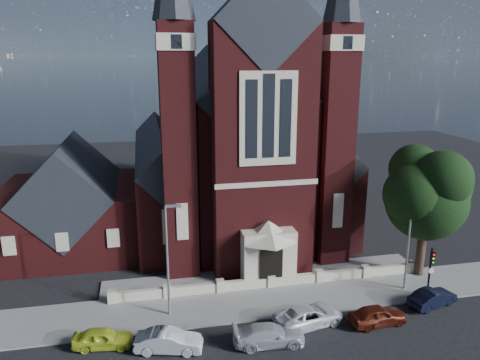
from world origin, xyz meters
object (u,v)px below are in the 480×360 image
object	(u,v)px
church	(231,146)
traffic_signal	(431,267)
parish_hall	(71,207)
street_lamp_right	(410,234)
car_lime_van	(103,338)
car_silver_a	(169,341)
car_navy	(432,298)
street_lamp_left	(168,254)
street_tree	(430,195)
car_dark_red	(378,315)
car_silver_b	(269,335)
car_white_suv	(309,316)

from	to	relation	value
church	traffic_signal	bearing A→B (deg)	-61.80
parish_hall	street_lamp_right	distance (m)	29.62
car_lime_van	car_silver_a	xyz separation A→B (m)	(3.99, -1.25, 0.05)
car_lime_van	car_navy	size ratio (longest dim) A/B	0.94
street_lamp_left	car_lime_van	distance (m)	6.55
street_tree	car_lime_van	distance (m)	26.07
street_lamp_left	parish_hall	bearing A→B (deg)	120.02
car_dark_red	street_lamp_right	bearing A→B (deg)	-52.66
street_lamp_right	traffic_signal	distance (m)	2.71
car_silver_a	car_dark_red	bearing A→B (deg)	-76.94
church	parish_hall	size ratio (longest dim) A/B	2.86
street_lamp_left	car_silver_b	size ratio (longest dim) A/B	1.79
car_navy	car_silver_b	bearing A→B (deg)	82.53
street_lamp_right	car_silver_a	world-z (taller)	street_lamp_right
car_silver_a	car_navy	distance (m)	19.02
car_navy	parish_hall	bearing A→B (deg)	41.39
parish_hall	car_silver_a	world-z (taller)	parish_hall
car_navy	car_dark_red	bearing A→B (deg)	88.78
parish_hall	car_white_suv	xyz separation A→B (m)	(17.09, -17.08, -3.34)
car_lime_van	car_silver_b	xyz separation A→B (m)	(10.17, -1.86, 0.03)
car_white_suv	car_dark_red	world-z (taller)	car_dark_red
street_tree	car_navy	world-z (taller)	street_tree
traffic_signal	church	bearing A→B (deg)	118.20
traffic_signal	car_silver_a	bearing A→B (deg)	-172.63
street_lamp_left	car_navy	xyz separation A→B (m)	(18.58, -2.60, -3.96)
traffic_signal	car_silver_b	world-z (taller)	traffic_signal
traffic_signal	street_lamp_left	bearing A→B (deg)	175.24
street_tree	street_lamp_right	world-z (taller)	street_tree
street_tree	car_silver_b	world-z (taller)	street_tree
street_tree	traffic_signal	bearing A→B (deg)	-115.95
parish_hall	car_dark_red	distance (m)	28.33
street_lamp_left	car_navy	distance (m)	19.17
traffic_signal	car_silver_a	distance (m)	19.55
car_silver_a	car_white_suv	distance (m)	9.44
church	car_silver_a	bearing A→B (deg)	-109.82
car_silver_a	car_lime_van	bearing A→B (deg)	85.35
street_lamp_right	traffic_signal	bearing A→B (deg)	-59.99
car_white_suv	car_navy	distance (m)	9.59
parish_hall	car_lime_van	distance (m)	17.56
car_white_suv	car_dark_red	xyz separation A→B (m)	(4.53, -0.92, 0.01)
parish_hall	car_silver_b	world-z (taller)	parish_hall
street_lamp_left	car_white_suv	xyz separation A→B (m)	(9.00, -3.08, -3.93)
car_silver_a	car_dark_red	size ratio (longest dim) A/B	1.03
street_tree	car_navy	bearing A→B (deg)	-114.13
car_dark_red	car_navy	distance (m)	5.24
parish_hall	street_lamp_right	xyz separation A→B (m)	(26.09, -14.00, 0.59)
parish_hall	street_lamp_right	world-z (taller)	parish_hall
street_lamp_right	car_navy	world-z (taller)	street_lamp_right
street_lamp_left	car_silver_a	world-z (taller)	street_lamp_left
car_silver_a	car_silver_b	size ratio (longest dim) A/B	0.91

